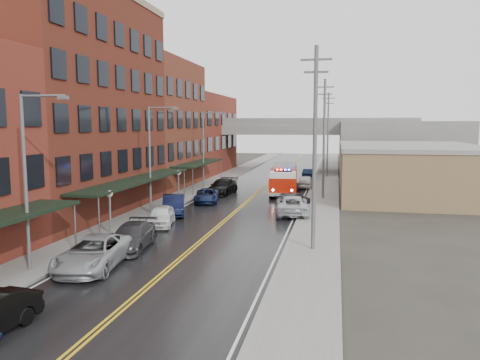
{
  "coord_description": "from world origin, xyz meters",
  "views": [
    {
      "loc": [
        8.44,
        -12.58,
        7.5
      ],
      "look_at": [
        0.76,
        24.67,
        3.0
      ],
      "focal_mm": 35.0,
      "sensor_mm": 36.0,
      "label": 1
    }
  ],
  "objects": [
    {
      "name": "road",
      "position": [
        0.0,
        30.0,
        0.01
      ],
      "size": [
        11.0,
        160.0,
        0.02
      ],
      "primitive_type": "cube",
      "color": "black",
      "rests_on": "ground"
    },
    {
      "name": "sidewalk_left",
      "position": [
        -7.3,
        30.0,
        0.07
      ],
      "size": [
        3.0,
        160.0,
        0.15
      ],
      "primitive_type": "cube",
      "color": "slate",
      "rests_on": "ground"
    },
    {
      "name": "sidewalk_right",
      "position": [
        7.3,
        30.0,
        0.07
      ],
      "size": [
        3.0,
        160.0,
        0.15
      ],
      "primitive_type": "cube",
      "color": "slate",
      "rests_on": "ground"
    },
    {
      "name": "curb_left",
      "position": [
        -5.65,
        30.0,
        0.07
      ],
      "size": [
        0.3,
        160.0,
        0.15
      ],
      "primitive_type": "cube",
      "color": "gray",
      "rests_on": "ground"
    },
    {
      "name": "curb_right",
      "position": [
        5.65,
        30.0,
        0.07
      ],
      "size": [
        0.3,
        160.0,
        0.15
      ],
      "primitive_type": "cube",
      "color": "gray",
      "rests_on": "ground"
    },
    {
      "name": "brick_building_b",
      "position": [
        -13.3,
        23.0,
        9.0
      ],
      "size": [
        9.0,
        20.0,
        18.0
      ],
      "primitive_type": "cube",
      "color": "#592417",
      "rests_on": "ground"
    },
    {
      "name": "brick_building_c",
      "position": [
        -13.3,
        40.5,
        7.5
      ],
      "size": [
        9.0,
        15.0,
        15.0
      ],
      "primitive_type": "cube",
      "color": "maroon",
      "rests_on": "ground"
    },
    {
      "name": "brick_building_far",
      "position": [
        -13.3,
        58.0,
        6.0
      ],
      "size": [
        9.0,
        20.0,
        12.0
      ],
      "primitive_type": "cube",
      "color": "maroon",
      "rests_on": "ground"
    },
    {
      "name": "tan_building",
      "position": [
        16.0,
        40.0,
        2.5
      ],
      "size": [
        14.0,
        22.0,
        5.0
      ],
      "primitive_type": "cube",
      "color": "olive",
      "rests_on": "ground"
    },
    {
      "name": "right_far_block",
      "position": [
        18.0,
        70.0,
        4.0
      ],
      "size": [
        18.0,
        30.0,
        8.0
      ],
      "primitive_type": "cube",
      "color": "slate",
      "rests_on": "ground"
    },
    {
      "name": "awning_1",
      "position": [
        -7.49,
        23.0,
        2.99
      ],
      "size": [
        2.6,
        18.0,
        3.09
      ],
      "color": "black",
      "rests_on": "ground"
    },
    {
      "name": "awning_2",
      "position": [
        -7.49,
        40.5,
        2.99
      ],
      "size": [
        2.6,
        13.0,
        3.09
      ],
      "color": "black",
      "rests_on": "ground"
    },
    {
      "name": "globe_lamp_1",
      "position": [
        -6.4,
        16.0,
        2.31
      ],
      "size": [
        0.44,
        0.44,
        3.12
      ],
      "color": "#59595B",
      "rests_on": "ground"
    },
    {
      "name": "globe_lamp_2",
      "position": [
        -6.4,
        30.0,
        2.31
      ],
      "size": [
        0.44,
        0.44,
        3.12
      ],
      "color": "#59595B",
      "rests_on": "ground"
    },
    {
      "name": "street_lamp_0",
      "position": [
        -6.55,
        8.0,
        5.19
      ],
      "size": [
        2.64,
        0.22,
        9.0
      ],
      "color": "#59595B",
      "rests_on": "ground"
    },
    {
      "name": "street_lamp_1",
      "position": [
        -6.55,
        24.0,
        5.19
      ],
      "size": [
        2.64,
        0.22,
        9.0
      ],
      "color": "#59595B",
      "rests_on": "ground"
    },
    {
      "name": "street_lamp_2",
      "position": [
        -6.55,
        40.0,
        5.19
      ],
      "size": [
        2.64,
        0.22,
        9.0
      ],
      "color": "#59595B",
      "rests_on": "ground"
    },
    {
      "name": "utility_pole_0",
      "position": [
        7.2,
        15.0,
        6.31
      ],
      "size": [
        1.8,
        0.24,
        12.0
      ],
      "color": "#59595B",
      "rests_on": "ground"
    },
    {
      "name": "utility_pole_1",
      "position": [
        7.2,
        35.0,
        6.31
      ],
      "size": [
        1.8,
        0.24,
        12.0
      ],
      "color": "#59595B",
      "rests_on": "ground"
    },
    {
      "name": "utility_pole_2",
      "position": [
        7.2,
        55.0,
        6.31
      ],
      "size": [
        1.8,
        0.24,
        12.0
      ],
      "color": "#59595B",
      "rests_on": "ground"
    },
    {
      "name": "overpass",
      "position": [
        0.0,
        62.0,
        5.99
      ],
      "size": [
        40.0,
        10.0,
        7.5
      ],
      "color": "slate",
      "rests_on": "ground"
    },
    {
      "name": "fire_truck",
      "position": [
        2.95,
        37.6,
        1.72
      ],
      "size": [
        4.04,
        8.9,
        3.18
      ],
      "rotation": [
        0.0,
        0.0,
        0.08
      ],
      "color": "#A81807",
      "rests_on": "ground"
    },
    {
      "name": "parked_car_left_2",
      "position": [
        -3.93,
        9.24,
        0.82
      ],
      "size": [
        3.43,
        6.21,
        1.65
      ],
      "primitive_type": "imported",
      "rotation": [
        0.0,
        0.0,
        0.12
      ],
      "color": "#989B9F",
      "rests_on": "ground"
    },
    {
      "name": "parked_car_left_3",
      "position": [
        -3.6,
        13.22,
        0.76
      ],
      "size": [
        2.73,
        5.48,
        1.53
      ],
      "primitive_type": "imported",
      "rotation": [
        0.0,
        0.0,
        0.11
      ],
      "color": "#2B2B2E",
      "rests_on": "ground"
    },
    {
      "name": "parked_car_left_4",
      "position": [
        -4.25,
        19.73,
        0.76
      ],
      "size": [
        2.75,
        4.74,
        1.52
      ],
      "primitive_type": "imported",
      "rotation": [
        0.0,
        0.0,
        0.23
      ],
      "color": "white",
      "rests_on": "ground"
    },
    {
      "name": "parked_car_left_5",
      "position": [
        -4.79,
        24.03,
        0.83
      ],
      "size": [
        3.29,
        5.34,
        1.66
      ],
      "primitive_type": "imported",
      "rotation": [
        0.0,
        0.0,
        0.33
      ],
      "color": "black",
      "rests_on": "ground"
    },
    {
      "name": "parked_car_left_6",
      "position": [
        -3.8,
        30.66,
        0.66
      ],
      "size": [
        3.15,
        5.13,
        1.33
      ],
      "primitive_type": "imported",
      "rotation": [
        0.0,
        0.0,
        0.21
      ],
      "color": "#111D43",
      "rests_on": "ground"
    },
    {
      "name": "parked_car_left_7",
      "position": [
        -3.6,
        36.18,
        0.81
      ],
      "size": [
        2.79,
        5.78,
        1.62
      ],
      "primitive_type": "imported",
      "rotation": [
        0.0,
        0.0,
        -0.09
      ],
      "color": "black",
      "rests_on": "ground"
    },
    {
      "name": "parked_car_right_0",
      "position": [
        4.91,
        26.09,
        0.81
      ],
      "size": [
        3.4,
        6.14,
        1.63
      ],
      "primitive_type": "imported",
      "rotation": [
        0.0,
        0.0,
        3.26
      ],
      "color": "#B5B9BE",
      "rests_on": "ground"
    },
    {
      "name": "parked_car_right_1",
      "position": [
        4.69,
        29.8,
        0.67
      ],
      "size": [
        3.29,
        5.01,
        1.35
      ],
      "primitive_type": "imported",
      "rotation": [
        0.0,
        0.0,
        2.81
      ],
      "color": "#2B2B2E",
      "rests_on": "ground"
    },
    {
      "name": "parked_car_right_2",
      "position": [
        5.0,
        42.9,
        0.76
      ],
      "size": [
        2.01,
        4.56,
        1.53
      ],
      "primitive_type": "imported",
      "rotation": [
        0.0,
        0.0,
        3.1
      ],
      "color": "silver",
      "rests_on": "ground"
    },
    {
      "name": "parked_car_right_3",
      "position": [
        4.82,
        52.2,
        0.74
      ],
      "size": [
        1.69,
        4.53,
        1.48
      ],
      "primitive_type": "imported",
      "rotation": [
        0.0,
        0.0,
        3.11
      ],
      "color": "black",
      "rests_on": "ground"
    }
  ]
}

